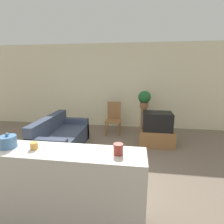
# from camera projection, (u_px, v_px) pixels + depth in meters

# --- Properties ---
(ground_plane) EXTENTS (14.00, 14.00, 0.00)m
(ground_plane) POSITION_uv_depth(u_px,v_px,m) (70.00, 189.00, 2.80)
(ground_plane) COLOR #756656
(wall_back) EXTENTS (9.00, 0.06, 2.70)m
(wall_back) POSITION_uv_depth(u_px,v_px,m) (106.00, 86.00, 5.79)
(wall_back) COLOR beige
(wall_back) RESTS_ON ground_plane
(couch) EXTENTS (0.84, 1.66, 0.79)m
(couch) POSITION_uv_depth(u_px,v_px,m) (61.00, 138.00, 4.16)
(couch) COLOR #384256
(couch) RESTS_ON ground_plane
(tv_stand) EXTENTS (0.86, 0.53, 0.41)m
(tv_stand) POSITION_uv_depth(u_px,v_px,m) (156.00, 137.00, 4.43)
(tv_stand) COLOR olive
(tv_stand) RESTS_ON ground_plane
(television) EXTENTS (0.71, 0.50, 0.44)m
(television) POSITION_uv_depth(u_px,v_px,m) (157.00, 121.00, 4.33)
(television) COLOR black
(television) RESTS_ON tv_stand
(wooden_chair) EXTENTS (0.44, 0.44, 0.95)m
(wooden_chair) POSITION_uv_depth(u_px,v_px,m) (114.00, 117.00, 5.20)
(wooden_chair) COLOR olive
(wooden_chair) RESTS_ON ground_plane
(plant_stand) EXTENTS (0.18, 0.18, 0.80)m
(plant_stand) POSITION_uv_depth(u_px,v_px,m) (143.00, 121.00, 5.22)
(plant_stand) COLOR olive
(plant_stand) RESTS_ON ground_plane
(potted_plant) EXTENTS (0.37, 0.37, 0.49)m
(potted_plant) POSITION_uv_depth(u_px,v_px,m) (144.00, 98.00, 5.07)
(potted_plant) COLOR #8E5B3D
(potted_plant) RESTS_ON plant_stand
(foreground_counter) EXTENTS (2.29, 0.44, 0.98)m
(foreground_counter) POSITION_uv_depth(u_px,v_px,m) (48.00, 187.00, 2.08)
(foreground_counter) COLOR beige
(foreground_counter) RESTS_ON ground_plane
(decorative_bowl) EXTENTS (0.19, 0.19, 0.18)m
(decorative_bowl) POSITION_uv_depth(u_px,v_px,m) (8.00, 142.00, 2.02)
(decorative_bowl) COLOR #4C7AAD
(decorative_bowl) RESTS_ON foreground_counter
(candle_jar) EXTENTS (0.08, 0.08, 0.08)m
(candle_jar) POSITION_uv_depth(u_px,v_px,m) (34.00, 146.00, 1.98)
(candle_jar) COLOR gold
(candle_jar) RESTS_ON foreground_counter
(coffee_tin) EXTENTS (0.10, 0.10, 0.12)m
(coffee_tin) POSITION_uv_depth(u_px,v_px,m) (118.00, 149.00, 1.85)
(coffee_tin) COLOR #99382D
(coffee_tin) RESTS_ON foreground_counter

